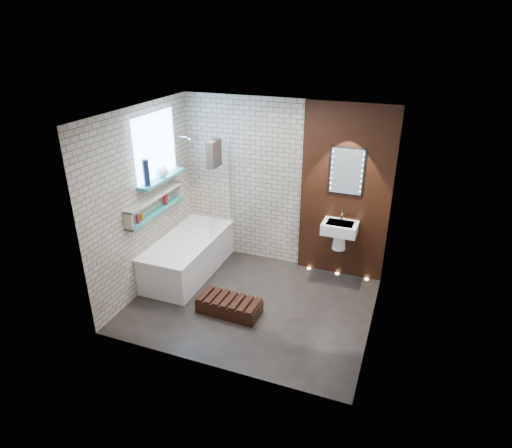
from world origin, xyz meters
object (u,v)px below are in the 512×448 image
at_px(bath_screen, 219,188).
at_px(led_mirror, 347,171).
at_px(washbasin, 340,231).
at_px(walnut_step, 229,306).
at_px(bathtub, 189,255).

xyz_separation_m(bath_screen, led_mirror, (1.82, 0.34, 0.37)).
relative_size(washbasin, led_mirror, 0.83).
relative_size(led_mirror, walnut_step, 0.83).
height_order(bathtub, bath_screen, bath_screen).
bearing_deg(bath_screen, bathtub, -128.90).
xyz_separation_m(washbasin, led_mirror, (0.00, 0.16, 0.86)).
relative_size(bathtub, bath_screen, 1.24).
xyz_separation_m(bathtub, bath_screen, (0.35, 0.44, 0.99)).
bearing_deg(bathtub, washbasin, 16.01).
bearing_deg(led_mirror, walnut_step, -127.17).
xyz_separation_m(washbasin, walnut_step, (-1.16, -1.37, -0.70)).
distance_m(bathtub, led_mirror, 2.68).
distance_m(washbasin, led_mirror, 0.88).
relative_size(bathtub, walnut_step, 2.07).
distance_m(led_mirror, walnut_step, 2.47).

